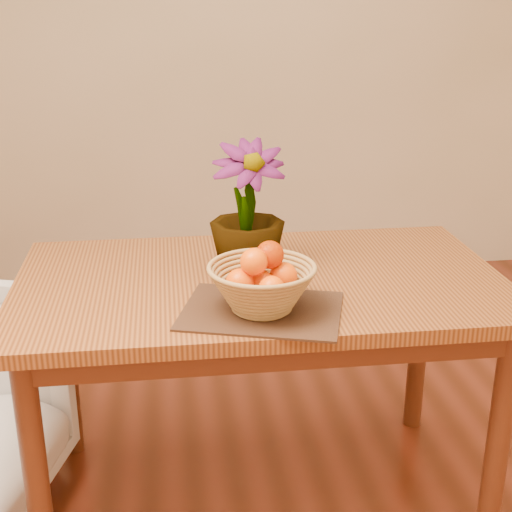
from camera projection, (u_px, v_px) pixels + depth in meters
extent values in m
cube|color=beige|center=(210.00, 30.00, 3.66)|extent=(4.00, 0.02, 2.70)
cube|color=brown|center=(261.00, 283.00, 2.06)|extent=(1.40, 0.80, 0.04)
cube|color=#492211|center=(260.00, 302.00, 2.08)|extent=(1.28, 0.68, 0.08)
cylinder|color=#492211|center=(36.00, 479.00, 1.81)|extent=(0.06, 0.06, 0.71)
cylinder|color=#492211|center=(498.00, 442.00, 1.96)|extent=(0.06, 0.06, 0.71)
cylinder|color=#492211|center=(66.00, 359.00, 2.41)|extent=(0.06, 0.06, 0.71)
cylinder|color=#492211|center=(419.00, 338.00, 2.56)|extent=(0.06, 0.06, 0.71)
cube|color=#3A2415|center=(262.00, 311.00, 1.82)|extent=(0.47, 0.40, 0.01)
cylinder|color=#A57E44|center=(262.00, 308.00, 1.82)|extent=(0.14, 0.14, 0.01)
sphere|color=#FF5804|center=(262.00, 282.00, 1.80)|extent=(0.06, 0.06, 0.06)
sphere|color=#FF5804|center=(283.00, 276.00, 1.82)|extent=(0.07, 0.07, 0.07)
sphere|color=#FF5804|center=(253.00, 273.00, 1.85)|extent=(0.07, 0.07, 0.07)
sphere|color=#FF5804|center=(240.00, 283.00, 1.77)|extent=(0.07, 0.07, 0.07)
sphere|color=#FF5804|center=(272.00, 289.00, 1.74)|extent=(0.07, 0.07, 0.07)
sphere|color=#FF5804|center=(270.00, 255.00, 1.80)|extent=(0.07, 0.07, 0.07)
sphere|color=#FF5804|center=(254.00, 262.00, 1.75)|extent=(0.07, 0.07, 0.07)
sphere|color=#FF5804|center=(270.00, 255.00, 1.80)|extent=(0.07, 0.07, 0.07)
imported|color=#1A4112|center=(247.00, 209.00, 2.02)|extent=(0.22, 0.22, 0.38)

